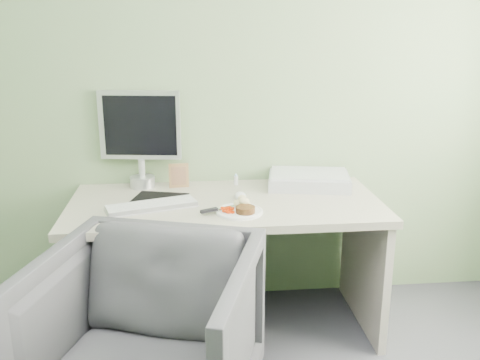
{
  "coord_description": "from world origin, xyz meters",
  "views": [
    {
      "loc": [
        -0.19,
        -0.98,
        1.61
      ],
      "look_at": [
        0.06,
        1.5,
        0.88
      ],
      "focal_mm": 40.0,
      "sensor_mm": 36.0,
      "label": 1
    }
  ],
  "objects": [
    {
      "name": "steak_knife",
      "position": [
        -0.06,
        1.44,
        0.75
      ],
      "size": [
        0.21,
        0.12,
        0.02
      ],
      "rotation": [
        0.0,
        0.0,
        0.45
      ],
      "color": "silver",
      "rests_on": "plate"
    },
    {
      "name": "scanner",
      "position": [
        0.48,
        1.84,
        0.76
      ],
      "size": [
        0.49,
        0.37,
        0.07
      ],
      "primitive_type": "cube",
      "rotation": [
        0.0,
        0.0,
        -0.19
      ],
      "color": "silver",
      "rests_on": "desk"
    },
    {
      "name": "wall_back",
      "position": [
        0.0,
        2.0,
        1.35
      ],
      "size": [
        3.5,
        0.0,
        3.5
      ],
      "primitive_type": "plane",
      "rotation": [
        1.57,
        0.0,
        0.0
      ],
      "color": "gray",
      "rests_on": "floor"
    },
    {
      "name": "desk",
      "position": [
        0.0,
        1.62,
        0.55
      ],
      "size": [
        1.6,
        0.75,
        0.73
      ],
      "color": "#BDB39E",
      "rests_on": "floor"
    },
    {
      "name": "steak",
      "position": [
        0.08,
        1.41,
        0.76
      ],
      "size": [
        0.11,
        0.11,
        0.03
      ],
      "primitive_type": "cylinder",
      "rotation": [
        0.0,
        0.0,
        -0.26
      ],
      "color": "black",
      "rests_on": "plate"
    },
    {
      "name": "keyboard",
      "position": [
        -0.37,
        1.55,
        0.75
      ],
      "size": [
        0.46,
        0.25,
        0.02
      ],
      "primitive_type": "cube",
      "rotation": [
        0.0,
        0.0,
        0.3
      ],
      "color": "white",
      "rests_on": "desk"
    },
    {
      "name": "desk_chair",
      "position": [
        -0.37,
        0.91,
        0.39
      ],
      "size": [
        1.04,
        1.06,
        0.77
      ],
      "primitive_type": "imported",
      "rotation": [
        0.0,
        0.0,
        -0.3
      ],
      "color": "#343438",
      "rests_on": "floor"
    },
    {
      "name": "carrot_heap",
      "position": [
        -0.0,
        1.43,
        0.76
      ],
      "size": [
        0.06,
        0.05,
        0.03
      ],
      "primitive_type": "cube",
      "rotation": [
        0.0,
        0.0,
        0.24
      ],
      "color": "#F43905",
      "rests_on": "plate"
    },
    {
      "name": "mousepad",
      "position": [
        -0.34,
        1.69,
        0.73
      ],
      "size": [
        0.32,
        0.3,
        0.0
      ],
      "primitive_type": "cube",
      "rotation": [
        0.0,
        0.0,
        -0.27
      ],
      "color": "black",
      "rests_on": "desk"
    },
    {
      "name": "plate",
      "position": [
        0.05,
        1.44,
        0.74
      ],
      "size": [
        0.23,
        0.23,
        0.01
      ],
      "primitive_type": "cylinder",
      "color": "white",
      "rests_on": "desk"
    },
    {
      "name": "eyedrop_bottle",
      "position": [
        0.08,
        1.91,
        0.76
      ],
      "size": [
        0.02,
        0.02,
        0.07
      ],
      "color": "white",
      "rests_on": "desk"
    },
    {
      "name": "photo_frame",
      "position": [
        -0.24,
        1.89,
        0.8
      ],
      "size": [
        0.11,
        0.02,
        0.14
      ],
      "primitive_type": "cube",
      "rotation": [
        0.0,
        0.0,
        0.09
      ],
      "color": "#906443",
      "rests_on": "desk"
    },
    {
      "name": "monitor",
      "position": [
        -0.44,
        1.94,
        1.03
      ],
      "size": [
        0.45,
        0.15,
        0.53
      ],
      "rotation": [
        0.0,
        0.0,
        -0.14
      ],
      "color": "silver",
      "rests_on": "desk"
    },
    {
      "name": "computer_mouse",
      "position": [
        0.08,
        1.65,
        0.75
      ],
      "size": [
        0.06,
        0.1,
        0.04
      ],
      "primitive_type": "ellipsoid",
      "rotation": [
        0.0,
        0.0,
        0.0
      ],
      "color": "white",
      "rests_on": "desk"
    },
    {
      "name": "potato_pile",
      "position": [
        0.08,
        1.51,
        0.77
      ],
      "size": [
        0.11,
        0.1,
        0.05
      ],
      "primitive_type": "ellipsoid",
      "rotation": [
        0.0,
        0.0,
        0.42
      ],
      "color": "tan",
      "rests_on": "plate"
    }
  ]
}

